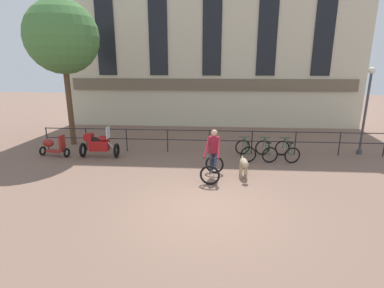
% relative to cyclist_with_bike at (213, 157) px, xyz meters
% --- Properties ---
extents(ground_plane, '(60.00, 60.00, 0.00)m').
position_rel_cyclist_with_bike_xyz_m(ground_plane, '(-0.18, -2.28, -0.76)').
color(ground_plane, '#7A5B4C').
extents(canal_railing, '(15.05, 0.05, 1.05)m').
position_rel_cyclist_with_bike_xyz_m(canal_railing, '(-0.18, 2.92, -0.05)').
color(canal_railing, '#232326').
rests_on(canal_railing, ground_plane).
extents(building_facade, '(18.00, 0.72, 11.64)m').
position_rel_cyclist_with_bike_xyz_m(building_facade, '(-0.18, 8.71, 5.03)').
color(building_facade, beige).
rests_on(building_facade, ground_plane).
extents(cyclist_with_bike, '(0.84, 1.26, 1.70)m').
position_rel_cyclist_with_bike_xyz_m(cyclist_with_bike, '(0.00, 0.00, 0.00)').
color(cyclist_with_bike, black).
rests_on(cyclist_with_bike, ground_plane).
extents(dog, '(0.31, 1.04, 0.70)m').
position_rel_cyclist_with_bike_xyz_m(dog, '(1.09, 0.11, -0.27)').
color(dog, tan).
rests_on(dog, ground_plane).
extents(parked_motorcycle, '(1.59, 0.66, 1.35)m').
position_rel_cyclist_with_bike_xyz_m(parked_motorcycle, '(-4.84, 1.93, -0.20)').
color(parked_motorcycle, black).
rests_on(parked_motorcycle, ground_plane).
extents(parked_bicycle_near_lamp, '(0.80, 1.19, 0.86)m').
position_rel_cyclist_with_bike_xyz_m(parked_bicycle_near_lamp, '(1.36, 2.26, -0.41)').
color(parked_bicycle_near_lamp, black).
rests_on(parked_bicycle_near_lamp, ground_plane).
extents(parked_bicycle_mid_left, '(0.80, 1.19, 0.86)m').
position_rel_cyclist_with_bike_xyz_m(parked_bicycle_mid_left, '(2.23, 2.26, -0.41)').
color(parked_bicycle_mid_left, black).
rests_on(parked_bicycle_mid_left, ground_plane).
extents(parked_bicycle_mid_right, '(0.83, 1.20, 0.86)m').
position_rel_cyclist_with_bike_xyz_m(parked_bicycle_mid_right, '(3.09, 2.26, -0.41)').
color(parked_bicycle_mid_right, black).
rests_on(parked_bicycle_mid_right, ground_plane).
extents(parked_scooter, '(1.33, 0.60, 0.96)m').
position_rel_cyclist_with_bike_xyz_m(parked_scooter, '(-6.87, 1.94, -0.30)').
color(parked_scooter, black).
rests_on(parked_scooter, ground_plane).
extents(street_lamp, '(0.28, 0.28, 3.75)m').
position_rel_cyclist_with_bike_xyz_m(street_lamp, '(6.47, 3.21, 1.36)').
color(street_lamp, '#424247').
rests_on(street_lamp, ground_plane).
extents(tree_canalside_left, '(3.29, 3.29, 6.67)m').
position_rel_cyclist_with_bike_xyz_m(tree_canalside_left, '(-6.90, 3.89, 4.24)').
color(tree_canalside_left, brown).
rests_on(tree_canalside_left, ground_plane).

